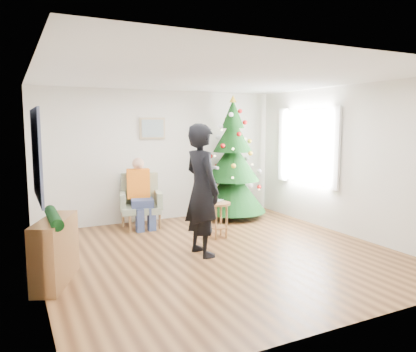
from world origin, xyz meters
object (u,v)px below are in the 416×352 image
stool (218,220)px  console (55,251)px  christmas_tree (233,163)px  standing_man (202,190)px  armchair (141,208)px

stool → console: size_ratio=0.61×
christmas_tree → standing_man: size_ratio=1.30×
standing_man → christmas_tree: bearing=-45.8°
christmas_tree → standing_man: christmas_tree is taller
christmas_tree → armchair: size_ratio=2.52×
armchair → standing_man: standing_man is taller
christmas_tree → console: bearing=-149.8°
stool → armchair: bearing=127.0°
stool → armchair: armchair is taller
standing_man → console: size_ratio=1.94×
stool → console: bearing=-161.7°
christmas_tree → armchair: (-1.96, 0.04, -0.77)m
standing_man → console: standing_man is taller
console → armchair: bearing=74.9°
stool → standing_man: standing_man is taller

